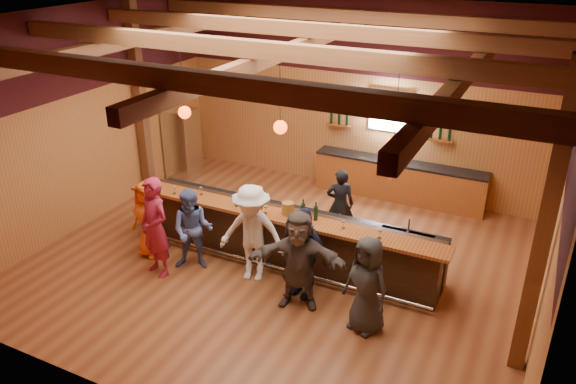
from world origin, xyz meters
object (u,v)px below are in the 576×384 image
object	(u,v)px
stainless_fridge	(183,144)
customer_brown	(298,260)
back_bar_cabinet	(398,180)
customer_navy	(303,252)
bottle_a	(303,210)
bar_counter	(285,235)
customer_white	(252,233)
bartender	(340,204)
customer_orange	(149,219)
ice_bucket	(288,208)
customer_redvest	(155,228)
customer_denim	(193,230)
customer_dark	(367,285)

from	to	relation	value
stainless_fridge	customer_brown	bearing A→B (deg)	-36.49
back_bar_cabinet	customer_brown	size ratio (longest dim) A/B	2.29
customer_brown	back_bar_cabinet	bearing A→B (deg)	70.85
back_bar_cabinet	customer_navy	distance (m)	4.50
bottle_a	bar_counter	bearing A→B (deg)	154.16
customer_white	bartender	xyz separation A→B (m)	(0.85, 2.09, -0.16)
customer_orange	bartender	world-z (taller)	customer_orange
ice_bucket	bottle_a	xyz separation A→B (m)	(0.29, 0.02, 0.02)
customer_brown	customer_white	bearing A→B (deg)	146.24
back_bar_cabinet	customer_redvest	world-z (taller)	customer_redvest
stainless_fridge	customer_navy	size ratio (longest dim) A/B	1.09
stainless_fridge	ice_bucket	size ratio (longest dim) A/B	7.68
customer_navy	bartender	distance (m)	2.13
bar_counter	customer_orange	world-z (taller)	customer_orange
bartender	back_bar_cabinet	bearing A→B (deg)	-123.74
back_bar_cabinet	customer_navy	bearing A→B (deg)	-95.10
customer_navy	bottle_a	distance (m)	0.85
customer_redvest	customer_denim	size ratio (longest dim) A/B	1.19
bar_counter	customer_dark	distance (m)	2.48
customer_redvest	bottle_a	xyz separation A→B (m)	(2.34, 1.25, 0.30)
back_bar_cabinet	customer_white	bearing A→B (deg)	-107.64
stainless_fridge	customer_brown	size ratio (longest dim) A/B	1.03
customer_white	customer_dark	xyz separation A→B (m)	(2.29, -0.47, -0.11)
bar_counter	customer_white	distance (m)	0.98
customer_navy	ice_bucket	distance (m)	0.98
customer_denim	customer_navy	bearing A→B (deg)	-18.80
customer_orange	ice_bucket	bearing A→B (deg)	25.48
bar_counter	stainless_fridge	distance (m)	4.81
customer_white	bottle_a	size ratio (longest dim) A/B	5.27
back_bar_cabinet	customer_redvest	xyz separation A→B (m)	(-3.06, -5.04, 0.47)
customer_dark	ice_bucket	world-z (taller)	customer_dark
stainless_fridge	ice_bucket	distance (m)	5.08
customer_dark	customer_navy	bearing A→B (deg)	-178.55
customer_white	customer_dark	distance (m)	2.34
customer_denim	bartender	size ratio (longest dim) A/B	1.04
customer_navy	ice_bucket	bearing A→B (deg)	147.66
customer_white	customer_brown	bearing A→B (deg)	-30.43
back_bar_cabinet	customer_white	world-z (taller)	customer_white
customer_orange	customer_brown	size ratio (longest dim) A/B	0.88
customer_orange	ice_bucket	world-z (taller)	customer_orange
customer_orange	bartender	xyz separation A→B (m)	(3.05, 2.22, -0.01)
stainless_fridge	customer_redvest	world-z (taller)	customer_redvest
customer_orange	ice_bucket	distance (m)	2.74
customer_white	bartender	bearing A→B (deg)	55.97
customer_orange	bar_counter	bearing A→B (deg)	31.69
back_bar_cabinet	stainless_fridge	world-z (taller)	stainless_fridge
customer_navy	bar_counter	bearing A→B (deg)	145.85
customer_redvest	customer_dark	bearing A→B (deg)	18.51
customer_denim	bottle_a	xyz separation A→B (m)	(1.86, 0.79, 0.46)
customer_white	ice_bucket	bearing A→B (deg)	45.12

